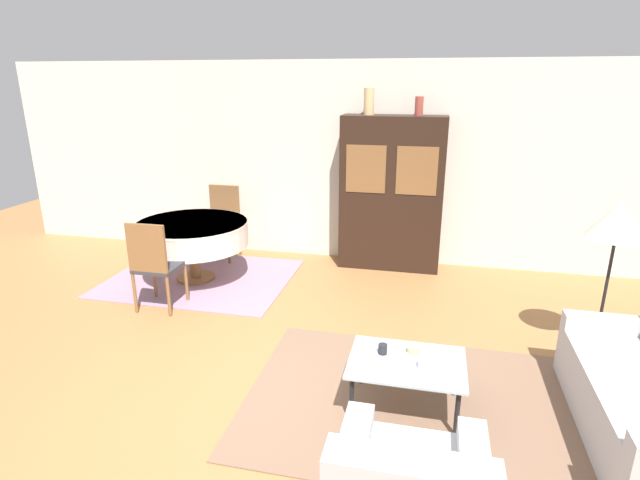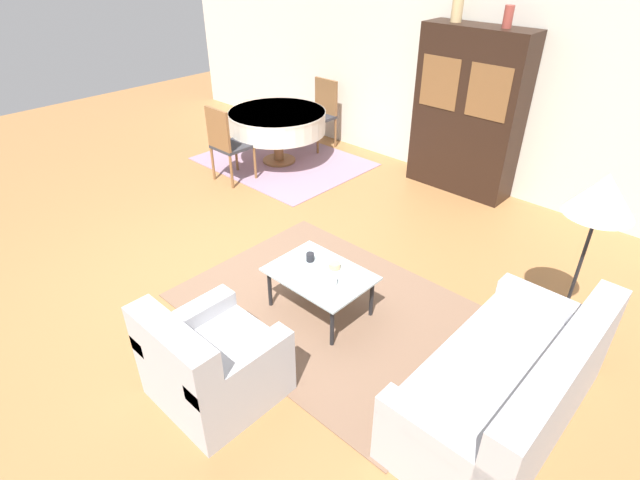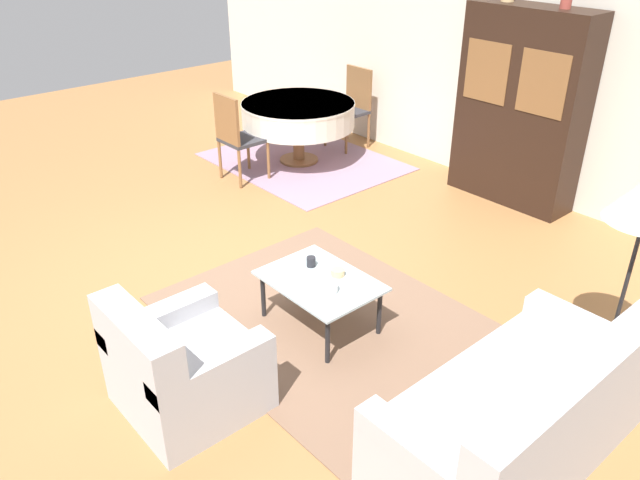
{
  "view_description": "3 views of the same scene",
  "coord_description": "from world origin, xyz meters",
  "px_view_note": "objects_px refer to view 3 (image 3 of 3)",
  "views": [
    {
      "loc": [
        1.23,
        -3.12,
        2.44
      ],
      "look_at": [
        0.2,
        1.4,
        0.95
      ],
      "focal_mm": 28.0,
      "sensor_mm": 36.0,
      "label": 1
    },
    {
      "loc": [
        3.53,
        -2.31,
        2.93
      ],
      "look_at": [
        1.14,
        0.24,
        0.75
      ],
      "focal_mm": 28.0,
      "sensor_mm": 36.0,
      "label": 2
    },
    {
      "loc": [
        4.1,
        -2.34,
        2.89
      ],
      "look_at": [
        1.14,
        0.24,
        0.75
      ],
      "focal_mm": 35.0,
      "sensor_mm": 36.0,
      "label": 3
    }
  ],
  "objects_px": {
    "dining_chair_near": "(236,133)",
    "cup": "(311,262)",
    "display_cabinet": "(521,108)",
    "dining_chair_far": "(352,103)",
    "couch": "(521,417)",
    "dining_table": "(298,114)",
    "bowl_small": "(338,272)",
    "armchair": "(182,368)",
    "bowl": "(328,288)",
    "coffee_table": "(320,284)"
  },
  "relations": [
    {
      "from": "couch",
      "to": "bowl_small",
      "type": "bearing_deg",
      "value": 85.53
    },
    {
      "from": "bowl",
      "to": "dining_chair_near",
      "type": "bearing_deg",
      "value": 157.4
    },
    {
      "from": "dining_chair_near",
      "to": "cup",
      "type": "relative_size",
      "value": 12.91
    },
    {
      "from": "bowl_small",
      "to": "dining_chair_far",
      "type": "bearing_deg",
      "value": 134.74
    },
    {
      "from": "couch",
      "to": "dining_table",
      "type": "relative_size",
      "value": 1.26
    },
    {
      "from": "dining_chair_far",
      "to": "bowl",
      "type": "relative_size",
      "value": 6.85
    },
    {
      "from": "armchair",
      "to": "dining_table",
      "type": "xyz_separation_m",
      "value": [
        -2.87,
        3.31,
        0.3
      ]
    },
    {
      "from": "armchair",
      "to": "dining_chair_near",
      "type": "height_order",
      "value": "dining_chair_near"
    },
    {
      "from": "couch",
      "to": "coffee_table",
      "type": "distance_m",
      "value": 1.73
    },
    {
      "from": "cup",
      "to": "bowl_small",
      "type": "height_order",
      "value": "cup"
    },
    {
      "from": "dining_table",
      "to": "dining_chair_far",
      "type": "height_order",
      "value": "dining_chair_far"
    },
    {
      "from": "dining_chair_far",
      "to": "cup",
      "type": "xyz_separation_m",
      "value": [
        2.59,
        -2.91,
        -0.12
      ]
    },
    {
      "from": "couch",
      "to": "dining_chair_far",
      "type": "height_order",
      "value": "dining_chair_far"
    },
    {
      "from": "dining_table",
      "to": "armchair",
      "type": "bearing_deg",
      "value": -49.03
    },
    {
      "from": "bowl_small",
      "to": "dining_table",
      "type": "bearing_deg",
      "value": 145.59
    },
    {
      "from": "dining_chair_near",
      "to": "display_cabinet",
      "type": "bearing_deg",
      "value": 39.73
    },
    {
      "from": "display_cabinet",
      "to": "bowl_small",
      "type": "xyz_separation_m",
      "value": [
        0.47,
        -2.98,
        -0.57
      ]
    },
    {
      "from": "display_cabinet",
      "to": "dining_chair_far",
      "type": "xyz_separation_m",
      "value": [
        -2.36,
        -0.13,
        -0.44
      ]
    },
    {
      "from": "dining_chair_near",
      "to": "couch",
      "type": "bearing_deg",
      "value": -14.32
    },
    {
      "from": "display_cabinet",
      "to": "dining_table",
      "type": "relative_size",
      "value": 1.46
    },
    {
      "from": "couch",
      "to": "bowl",
      "type": "height_order",
      "value": "couch"
    },
    {
      "from": "bowl",
      "to": "bowl_small",
      "type": "distance_m",
      "value": 0.23
    },
    {
      "from": "dining_chair_near",
      "to": "bowl",
      "type": "xyz_separation_m",
      "value": [
        2.94,
        -1.22,
        -0.13
      ]
    },
    {
      "from": "armchair",
      "to": "bowl",
      "type": "distance_m",
      "value": 1.18
    },
    {
      "from": "couch",
      "to": "display_cabinet",
      "type": "xyz_separation_m",
      "value": [
        -2.15,
        3.11,
        0.7
      ]
    },
    {
      "from": "armchair",
      "to": "cup",
      "type": "relative_size",
      "value": 10.34
    },
    {
      "from": "dining_chair_far",
      "to": "cup",
      "type": "bearing_deg",
      "value": 131.62
    },
    {
      "from": "dining_table",
      "to": "dining_chair_far",
      "type": "bearing_deg",
      "value": 90.0
    },
    {
      "from": "dining_table",
      "to": "dining_chair_far",
      "type": "relative_size",
      "value": 1.36
    },
    {
      "from": "dining_chair_far",
      "to": "bowl_small",
      "type": "bearing_deg",
      "value": 134.74
    },
    {
      "from": "cup",
      "to": "armchair",
      "type": "bearing_deg",
      "value": -77.8
    },
    {
      "from": "cup",
      "to": "bowl_small",
      "type": "relative_size",
      "value": 0.76
    },
    {
      "from": "display_cabinet",
      "to": "bowl_small",
      "type": "bearing_deg",
      "value": -81.13
    },
    {
      "from": "coffee_table",
      "to": "dining_chair_far",
      "type": "bearing_deg",
      "value": 132.93
    },
    {
      "from": "dining_chair_far",
      "to": "bowl",
      "type": "bearing_deg",
      "value": 133.89
    },
    {
      "from": "bowl",
      "to": "bowl_small",
      "type": "relative_size",
      "value": 1.43
    },
    {
      "from": "armchair",
      "to": "dining_chair_far",
      "type": "xyz_separation_m",
      "value": [
        -2.87,
        4.22,
        0.26
      ]
    },
    {
      "from": "dining_table",
      "to": "dining_chair_near",
      "type": "distance_m",
      "value": 0.92
    },
    {
      "from": "dining_table",
      "to": "dining_chair_near",
      "type": "xyz_separation_m",
      "value": [
        -0.0,
        -0.92,
        -0.04
      ]
    },
    {
      "from": "display_cabinet",
      "to": "dining_chair_near",
      "type": "relative_size",
      "value": 1.99
    },
    {
      "from": "armchair",
      "to": "dining_table",
      "type": "bearing_deg",
      "value": 130.97
    },
    {
      "from": "display_cabinet",
      "to": "dining_chair_near",
      "type": "bearing_deg",
      "value": -140.27
    },
    {
      "from": "couch",
      "to": "dining_table",
      "type": "height_order",
      "value": "couch"
    },
    {
      "from": "coffee_table",
      "to": "dining_table",
      "type": "height_order",
      "value": "dining_table"
    },
    {
      "from": "bowl",
      "to": "cup",
      "type": "bearing_deg",
      "value": 158.16
    },
    {
      "from": "display_cabinet",
      "to": "bowl",
      "type": "distance_m",
      "value": 3.28
    },
    {
      "from": "couch",
      "to": "bowl_small",
      "type": "relative_size",
      "value": 16.77
    },
    {
      "from": "display_cabinet",
      "to": "bowl",
      "type": "bearing_deg",
      "value": -79.7
    },
    {
      "from": "armchair",
      "to": "dining_chair_far",
      "type": "distance_m",
      "value": 5.11
    },
    {
      "from": "coffee_table",
      "to": "display_cabinet",
      "type": "height_order",
      "value": "display_cabinet"
    }
  ]
}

